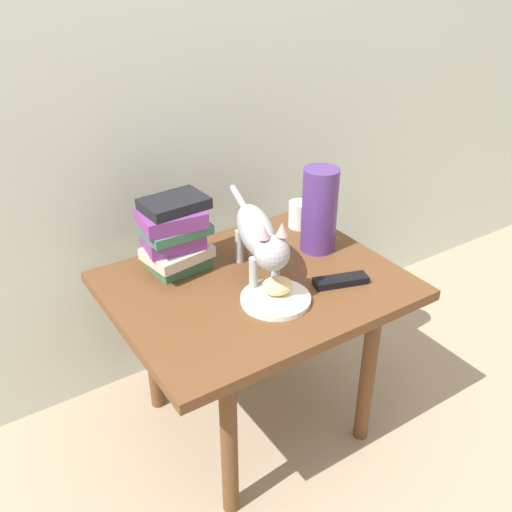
{
  "coord_description": "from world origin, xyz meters",
  "views": [
    {
      "loc": [
        -0.73,
        -1.11,
        1.36
      ],
      "look_at": [
        0.0,
        0.0,
        0.6
      ],
      "focal_mm": 40.19,
      "sensor_mm": 36.0,
      "label": 1
    }
  ],
  "objects_px": {
    "plate": "(276,299)",
    "book_stack": "(175,235)",
    "tv_remote": "(341,281)",
    "cat": "(259,236)",
    "bread_roll": "(277,286)",
    "green_vase": "(319,210)",
    "side_table": "(256,302)",
    "candle_jar": "(299,216)"
  },
  "relations": [
    {
      "from": "plate",
      "to": "book_stack",
      "type": "relative_size",
      "value": 0.85
    },
    {
      "from": "plate",
      "to": "tv_remote",
      "type": "relative_size",
      "value": 1.22
    },
    {
      "from": "cat",
      "to": "book_stack",
      "type": "relative_size",
      "value": 2.14
    },
    {
      "from": "bread_roll",
      "to": "book_stack",
      "type": "xyz_separation_m",
      "value": [
        -0.15,
        0.28,
        0.07
      ]
    },
    {
      "from": "plate",
      "to": "green_vase",
      "type": "relative_size",
      "value": 0.72
    },
    {
      "from": "side_table",
      "to": "green_vase",
      "type": "distance_m",
      "value": 0.33
    },
    {
      "from": "cat",
      "to": "green_vase",
      "type": "xyz_separation_m",
      "value": [
        0.24,
        0.05,
        -0.01
      ]
    },
    {
      "from": "side_table",
      "to": "plate",
      "type": "relative_size",
      "value": 4.24
    },
    {
      "from": "green_vase",
      "to": "tv_remote",
      "type": "height_order",
      "value": "green_vase"
    },
    {
      "from": "cat",
      "to": "green_vase",
      "type": "bearing_deg",
      "value": 11.11
    },
    {
      "from": "candle_jar",
      "to": "side_table",
      "type": "bearing_deg",
      "value": -145.88
    },
    {
      "from": "cat",
      "to": "book_stack",
      "type": "height_order",
      "value": "cat"
    },
    {
      "from": "bread_roll",
      "to": "tv_remote",
      "type": "bearing_deg",
      "value": -11.18
    },
    {
      "from": "cat",
      "to": "tv_remote",
      "type": "distance_m",
      "value": 0.26
    },
    {
      "from": "book_stack",
      "to": "candle_jar",
      "type": "height_order",
      "value": "book_stack"
    },
    {
      "from": "book_stack",
      "to": "green_vase",
      "type": "height_order",
      "value": "green_vase"
    },
    {
      "from": "cat",
      "to": "tv_remote",
      "type": "height_order",
      "value": "cat"
    },
    {
      "from": "plate",
      "to": "green_vase",
      "type": "xyz_separation_m",
      "value": [
        0.27,
        0.16,
        0.12
      ]
    },
    {
      "from": "side_table",
      "to": "green_vase",
      "type": "height_order",
      "value": "green_vase"
    },
    {
      "from": "book_stack",
      "to": "candle_jar",
      "type": "bearing_deg",
      "value": 3.17
    },
    {
      "from": "book_stack",
      "to": "candle_jar",
      "type": "xyz_separation_m",
      "value": [
        0.45,
        0.02,
        -0.07
      ]
    },
    {
      "from": "candle_jar",
      "to": "plate",
      "type": "bearing_deg",
      "value": -134.84
    },
    {
      "from": "cat",
      "to": "plate",
      "type": "bearing_deg",
      "value": -102.23
    },
    {
      "from": "bread_roll",
      "to": "plate",
      "type": "bearing_deg",
      "value": -142.11
    },
    {
      "from": "book_stack",
      "to": "bread_roll",
      "type": "bearing_deg",
      "value": -61.51
    },
    {
      "from": "bread_roll",
      "to": "cat",
      "type": "relative_size",
      "value": 0.17
    },
    {
      "from": "plate",
      "to": "candle_jar",
      "type": "relative_size",
      "value": 2.15
    },
    {
      "from": "bread_roll",
      "to": "candle_jar",
      "type": "distance_m",
      "value": 0.43
    },
    {
      "from": "green_vase",
      "to": "tv_remote",
      "type": "distance_m",
      "value": 0.24
    },
    {
      "from": "plate",
      "to": "candle_jar",
      "type": "xyz_separation_m",
      "value": [
        0.31,
        0.31,
        0.03
      ]
    },
    {
      "from": "plate",
      "to": "book_stack",
      "type": "bearing_deg",
      "value": 116.16
    },
    {
      "from": "side_table",
      "to": "candle_jar",
      "type": "distance_m",
      "value": 0.38
    },
    {
      "from": "side_table",
      "to": "candle_jar",
      "type": "relative_size",
      "value": 9.14
    },
    {
      "from": "green_vase",
      "to": "candle_jar",
      "type": "bearing_deg",
      "value": 74.16
    },
    {
      "from": "plate",
      "to": "cat",
      "type": "height_order",
      "value": "cat"
    },
    {
      "from": "side_table",
      "to": "cat",
      "type": "xyz_separation_m",
      "value": [
        0.01,
        0.01,
        0.2
      ]
    },
    {
      "from": "side_table",
      "to": "plate",
      "type": "bearing_deg",
      "value": -95.4
    },
    {
      "from": "side_table",
      "to": "tv_remote",
      "type": "distance_m",
      "value": 0.24
    },
    {
      "from": "bread_roll",
      "to": "tv_remote",
      "type": "distance_m",
      "value": 0.19
    },
    {
      "from": "book_stack",
      "to": "green_vase",
      "type": "relative_size",
      "value": 0.84
    },
    {
      "from": "bread_roll",
      "to": "book_stack",
      "type": "height_order",
      "value": "book_stack"
    },
    {
      "from": "cat",
      "to": "candle_jar",
      "type": "relative_size",
      "value": 5.42
    }
  ]
}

